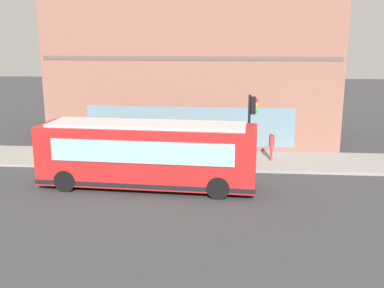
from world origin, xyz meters
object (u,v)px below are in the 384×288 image
traffic_light_near_corner (252,117)px  pedestrian_by_light_pole (75,142)px  newspaper_vending_box (184,154)px  pedestrian_walking_along_curb (272,144)px  pedestrian_near_building_entrance (125,141)px  fire_hydrant (241,148)px  city_bus_nearside (147,155)px

traffic_light_near_corner → pedestrian_by_light_pole: 9.99m
traffic_light_near_corner → newspaper_vending_box: bearing=77.8°
pedestrian_walking_along_curb → pedestrian_near_building_entrance: bearing=90.7°
pedestrian_walking_along_curb → pedestrian_near_building_entrance: (-0.11, 8.34, 0.01)m
traffic_light_near_corner → pedestrian_near_building_entrance: traffic_light_near_corner is taller
fire_hydrant → pedestrian_walking_along_curb: bearing=-126.4°
traffic_light_near_corner → newspaper_vending_box: (0.78, 3.62, -2.25)m
traffic_light_near_corner → pedestrian_by_light_pole: bearing=85.2°
pedestrian_near_building_entrance → fire_hydrant: bearing=-78.7°
newspaper_vending_box → pedestrian_near_building_entrance: bearing=78.1°
city_bus_nearside → traffic_light_near_corner: (3.17, -4.92, 1.30)m
pedestrian_by_light_pole → fire_hydrant: bearing=-77.8°
traffic_light_near_corner → pedestrian_walking_along_curb: bearing=-37.2°
newspaper_vending_box → fire_hydrant: bearing=-56.9°
fire_hydrant → newspaper_vending_box: bearing=123.1°
fire_hydrant → pedestrian_near_building_entrance: pedestrian_near_building_entrance is taller
pedestrian_by_light_pole → newspaper_vending_box: bearing=-90.5°
city_bus_nearside → pedestrian_by_light_pole: bearing=50.7°
city_bus_nearside → pedestrian_near_building_entrance: city_bus_nearside is taller
city_bus_nearside → pedestrian_by_light_pole: size_ratio=5.81×
pedestrian_walking_along_curb → city_bus_nearside: bearing=128.0°
traffic_light_near_corner → fire_hydrant: size_ratio=5.24×
city_bus_nearside → newspaper_vending_box: city_bus_nearside is taller
city_bus_nearside → pedestrian_by_light_pole: 6.33m
traffic_light_near_corner → pedestrian_near_building_entrance: size_ratio=2.39×
newspaper_vending_box → pedestrian_walking_along_curb: bearing=-80.2°
newspaper_vending_box → pedestrian_by_light_pole: bearing=89.5°
traffic_light_near_corner → newspaper_vending_box: 4.33m
fire_hydrant → newspaper_vending_box: newspaper_vending_box is taller
pedestrian_walking_along_curb → pedestrian_near_building_entrance: 8.34m
pedestrian_near_building_entrance → pedestrian_walking_along_curb: bearing=-89.3°
pedestrian_near_building_entrance → pedestrian_by_light_pole: pedestrian_by_light_pole is taller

